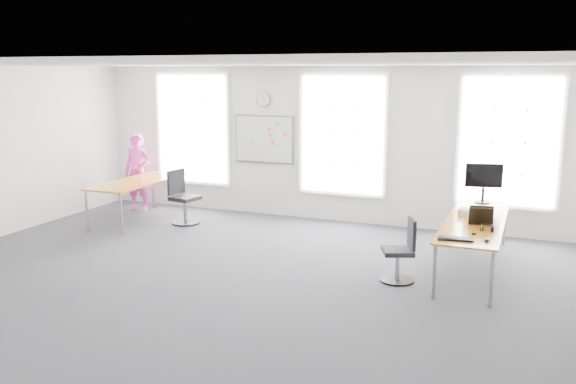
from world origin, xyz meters
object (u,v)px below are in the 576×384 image
at_px(desk_left, 138,184).
at_px(chair_right, 401,254).
at_px(desk_right, 476,222).
at_px(chair_left, 183,200).
at_px(headphones, 487,228).
at_px(monitor, 484,179).
at_px(person, 138,172).
at_px(keyboard, 455,239).

height_order(desk_left, chair_right, chair_right).
xyz_separation_m(desk_right, chair_left, (-5.50, 0.73, -0.25)).
xyz_separation_m(headphones, monitor, (-0.22, 1.88, 0.35)).
distance_m(desk_right, chair_left, 5.56).
bearing_deg(headphones, desk_right, 102.03).
bearing_deg(desk_left, desk_right, -4.84).
xyz_separation_m(desk_left, headphones, (6.59, -1.21, 0.06)).
bearing_deg(person, chair_left, -28.05).
bearing_deg(chair_right, desk_left, -127.81).
distance_m(chair_left, person, 1.63).
bearing_deg(chair_right, keyboard, 47.42).
distance_m(chair_right, monitor, 2.49).
xyz_separation_m(desk_left, chair_left, (0.89, 0.19, -0.28)).
bearing_deg(chair_left, keyboard, -100.98).
relative_size(chair_right, chair_left, 0.87).
distance_m(person, keyboard, 7.31).
height_order(person, monitor, person).
bearing_deg(chair_right, headphones, 84.24).
height_order(chair_right, keyboard, chair_right).
relative_size(chair_left, monitor, 1.57).
distance_m(desk_right, monitor, 1.30).
height_order(desk_left, chair_left, chair_left).
height_order(person, keyboard, person).
bearing_deg(headphones, chair_right, -168.44).
relative_size(desk_right, desk_left, 1.40).
bearing_deg(headphones, chair_left, 161.28).
bearing_deg(desk_left, headphones, -10.36).
bearing_deg(monitor, desk_left, 174.33).
bearing_deg(desk_left, keyboard, -16.11).
relative_size(person, keyboard, 3.59).
height_order(desk_right, person, person).
bearing_deg(person, desk_right, -16.16).
distance_m(chair_right, person, 6.53).
bearing_deg(person, headphones, -20.89).
bearing_deg(desk_right, chair_right, -131.90).
bearing_deg(desk_left, chair_right, -15.53).
relative_size(chair_left, headphones, 5.88).
xyz_separation_m(chair_left, monitor, (5.49, 0.48, 0.70)).
distance_m(person, monitor, 6.96).
xyz_separation_m(desk_right, headphones, (0.20, -0.66, 0.10)).
relative_size(chair_left, person, 0.63).
relative_size(desk_left, keyboard, 4.86).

